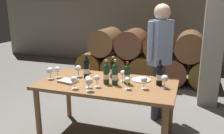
{
  "coord_description": "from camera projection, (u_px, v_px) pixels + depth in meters",
  "views": [
    {
      "loc": [
        0.96,
        -2.67,
        1.72
      ],
      "look_at": [
        0.0,
        0.2,
        0.91
      ],
      "focal_mm": 38.42,
      "sensor_mm": 36.0,
      "label": 1
    }
  ],
  "objects": [
    {
      "name": "sommelier_presenting",
      "position": [
        160.0,
        52.0,
        3.44
      ],
      "size": [
        0.33,
        0.42,
        1.72
      ],
      "color": "#383842",
      "rests_on": "ground_plane"
    },
    {
      "name": "tasting_notebook",
      "position": [
        68.0,
        81.0,
        3.0
      ],
      "size": [
        0.25,
        0.2,
        0.03
      ],
      "primitive_type": "cube",
      "rotation": [
        0.0,
        0.0,
        -0.22
      ],
      "color": "#B2A893",
      "rests_on": "dining_table"
    },
    {
      "name": "wine_glass_0",
      "position": [
        97.0,
        79.0,
        2.81
      ],
      "size": [
        0.07,
        0.07,
        0.15
      ],
      "color": "white",
      "rests_on": "dining_table"
    },
    {
      "name": "wine_glass_10",
      "position": [
        78.0,
        69.0,
        3.2
      ],
      "size": [
        0.09,
        0.09,
        0.16
      ],
      "color": "white",
      "rests_on": "dining_table"
    },
    {
      "name": "serving_plate",
      "position": [
        141.0,
        80.0,
        3.07
      ],
      "size": [
        0.24,
        0.24,
        0.01
      ],
      "primitive_type": "cylinder",
      "color": "white",
      "rests_on": "dining_table"
    },
    {
      "name": "wine_glass_4",
      "position": [
        74.0,
        80.0,
        2.75
      ],
      "size": [
        0.08,
        0.08,
        0.15
      ],
      "color": "white",
      "rests_on": "dining_table"
    },
    {
      "name": "wine_bottle_0",
      "position": [
        127.0,
        74.0,
        2.91
      ],
      "size": [
        0.07,
        0.07,
        0.28
      ],
      "color": "#19381E",
      "rests_on": "dining_table"
    },
    {
      "name": "wine_glass_2",
      "position": [
        57.0,
        70.0,
        3.16
      ],
      "size": [
        0.08,
        0.08,
        0.15
      ],
      "color": "white",
      "rests_on": "dining_table"
    },
    {
      "name": "wine_glass_5",
      "position": [
        89.0,
        82.0,
        2.67
      ],
      "size": [
        0.09,
        0.09,
        0.16
      ],
      "color": "white",
      "rests_on": "dining_table"
    },
    {
      "name": "wine_bottle_3",
      "position": [
        115.0,
        74.0,
        2.87
      ],
      "size": [
        0.07,
        0.07,
        0.32
      ],
      "color": "#19381E",
      "rests_on": "dining_table"
    },
    {
      "name": "wine_bottle_2",
      "position": [
        87.0,
        64.0,
        3.41
      ],
      "size": [
        0.07,
        0.07,
        0.27
      ],
      "color": "black",
      "rests_on": "dining_table"
    },
    {
      "name": "wine_bottle_6",
      "position": [
        106.0,
        74.0,
        2.91
      ],
      "size": [
        0.07,
        0.07,
        0.3
      ],
      "color": "#19381E",
      "rests_on": "dining_table"
    },
    {
      "name": "wine_glass_7",
      "position": [
        127.0,
        81.0,
        2.73
      ],
      "size": [
        0.07,
        0.07,
        0.14
      ],
      "color": "white",
      "rests_on": "dining_table"
    },
    {
      "name": "wine_bottle_4",
      "position": [
        86.0,
        68.0,
        3.13
      ],
      "size": [
        0.07,
        0.07,
        0.31
      ],
      "color": "black",
      "rests_on": "dining_table"
    },
    {
      "name": "wine_bottle_1",
      "position": [
        113.0,
        69.0,
        3.14
      ],
      "size": [
        0.07,
        0.07,
        0.29
      ],
      "color": "black",
      "rests_on": "dining_table"
    },
    {
      "name": "barrel_stack",
      "position": [
        145.0,
        57.0,
        5.43
      ],
      "size": [
        3.12,
        0.9,
        1.15
      ],
      "color": "brown",
      "rests_on": "ground_plane"
    },
    {
      "name": "wine_bottle_5",
      "position": [
        160.0,
        74.0,
        2.86
      ],
      "size": [
        0.07,
        0.07,
        0.32
      ],
      "color": "black",
      "rests_on": "dining_table"
    },
    {
      "name": "wine_glass_1",
      "position": [
        165.0,
        79.0,
        2.77
      ],
      "size": [
        0.08,
        0.08,
        0.16
      ],
      "color": "white",
      "rests_on": "dining_table"
    },
    {
      "name": "wine_glass_9",
      "position": [
        88.0,
        79.0,
        2.78
      ],
      "size": [
        0.07,
        0.07,
        0.15
      ],
      "color": "white",
      "rests_on": "dining_table"
    },
    {
      "name": "wine_glass_8",
      "position": [
        123.0,
        73.0,
        3.01
      ],
      "size": [
        0.07,
        0.07,
        0.15
      ],
      "color": "white",
      "rests_on": "dining_table"
    },
    {
      "name": "stone_pillar",
      "position": [
        214.0,
        30.0,
        3.92
      ],
      "size": [
        0.32,
        0.32,
        2.6
      ],
      "primitive_type": "cube",
      "color": "gray",
      "rests_on": "ground_plane"
    },
    {
      "name": "cellar_back_wall",
      "position": [
        157.0,
        15.0,
        6.67
      ],
      "size": [
        10.0,
        0.24,
        2.8
      ],
      "primitive_type": "cube",
      "color": "gray",
      "rests_on": "ground_plane"
    },
    {
      "name": "wine_glass_6",
      "position": [
        50.0,
        71.0,
        3.1
      ],
      "size": [
        0.08,
        0.08,
        0.16
      ],
      "color": "white",
      "rests_on": "dining_table"
    },
    {
      "name": "wine_glass_3",
      "position": [
        144.0,
        80.0,
        2.74
      ],
      "size": [
        0.08,
        0.08,
        0.15
      ],
      "color": "white",
      "rests_on": "dining_table"
    },
    {
      "name": "dining_table",
      "position": [
        107.0,
        89.0,
        3.01
      ],
      "size": [
        1.7,
        0.9,
        0.76
      ],
      "color": "brown",
      "rests_on": "ground_plane"
    }
  ]
}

